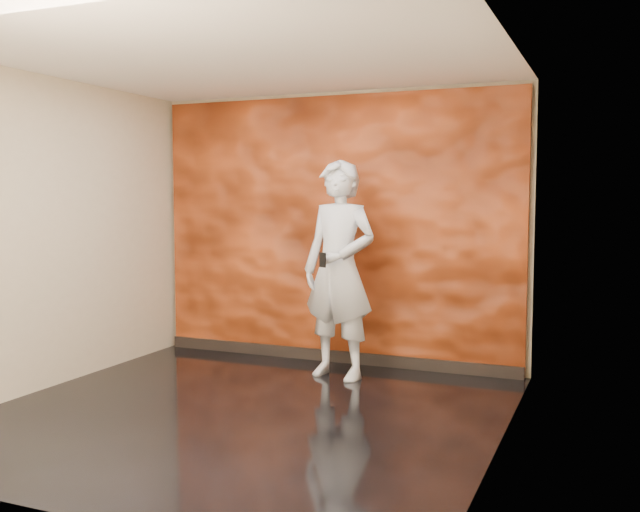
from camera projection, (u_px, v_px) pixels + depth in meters
The scene contains 5 objects.
room at pixel (242, 238), 5.58m from camera, with size 4.02×4.02×2.81m.
feature_wall at pixel (334, 230), 7.39m from camera, with size 3.90×0.06×2.75m, color #D75521.
baseboard at pixel (333, 356), 7.46m from camera, with size 3.90×0.04×0.12m, color black.
man at pixel (339, 270), 6.75m from camera, with size 0.75×0.50×2.07m, color #A0A6AE.
phone at pixel (323, 260), 6.48m from camera, with size 0.07×0.01×0.14m, color black.
Camera 1 is at (2.71, -4.91, 1.73)m, focal length 40.00 mm.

